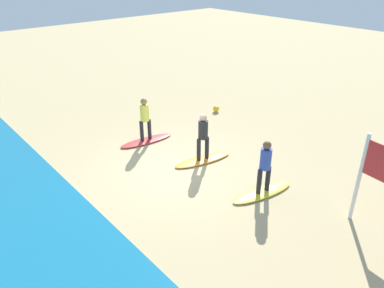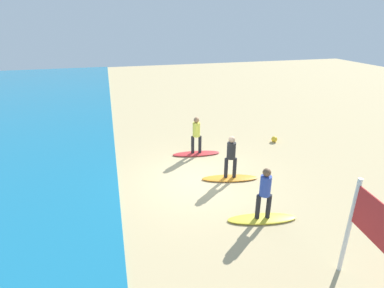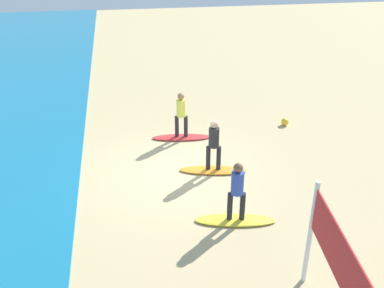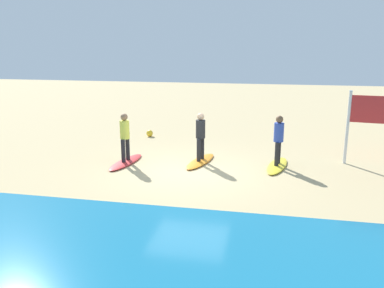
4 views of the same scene
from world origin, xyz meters
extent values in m
plane|color=tan|center=(0.00, 0.00, 0.00)|extent=(60.00, 60.00, 0.00)
ellipsoid|color=yellow|center=(-2.76, -1.08, 0.04)|extent=(0.94, 2.17, 0.09)
cylinder|color=#232328|center=(-2.73, -0.92, 0.48)|extent=(0.14, 0.14, 0.78)
cylinder|color=#232328|center=(-2.79, -1.24, 0.48)|extent=(0.14, 0.14, 0.78)
cylinder|color=#334CAD|center=(-2.76, -1.08, 1.18)|extent=(0.32, 0.32, 0.62)
sphere|color=brown|center=(-2.76, -1.08, 1.61)|extent=(0.24, 0.24, 0.24)
ellipsoid|color=orange|center=(-0.17, -1.08, 0.04)|extent=(0.98, 2.17, 0.09)
cylinder|color=#232328|center=(-0.13, -0.92, 0.48)|extent=(0.14, 0.14, 0.78)
cylinder|color=#232328|center=(-0.20, -1.23, 0.48)|extent=(0.14, 0.14, 0.78)
cylinder|color=#262628|center=(-0.17, -1.08, 1.18)|extent=(0.32, 0.32, 0.62)
sphere|color=tan|center=(-0.17, -1.08, 1.61)|extent=(0.24, 0.24, 0.24)
ellipsoid|color=red|center=(2.32, -0.47, 0.04)|extent=(0.82, 2.15, 0.09)
cylinder|color=#232328|center=(2.34, -0.31, 0.48)|extent=(0.14, 0.14, 0.78)
cylinder|color=#232328|center=(2.30, -0.63, 0.48)|extent=(0.14, 0.14, 0.78)
cylinder|color=#E0E04C|center=(2.32, -0.47, 1.18)|extent=(0.32, 0.32, 0.62)
sphere|color=#9E704C|center=(2.32, -0.47, 1.61)|extent=(0.24, 0.24, 0.24)
cylinder|color=silver|center=(-5.03, -1.97, 1.25)|extent=(0.10, 0.10, 2.50)
sphere|color=yellow|center=(2.76, -4.56, 0.15)|extent=(0.29, 0.29, 0.29)
camera|label=1|loc=(-8.28, 6.45, 6.27)|focal=34.78mm
camera|label=2|loc=(-9.55, 2.93, 5.63)|focal=28.52mm
camera|label=3|loc=(-11.42, 1.62, 6.82)|focal=40.13mm
camera|label=4|loc=(-2.51, 11.88, 3.96)|focal=37.15mm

